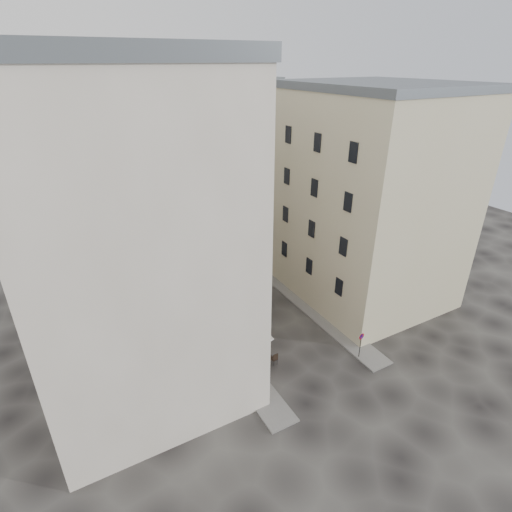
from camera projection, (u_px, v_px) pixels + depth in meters
ground at (286, 341)px, 31.68m from camera, size 90.00×90.00×0.00m
sidewalk_left at (214, 330)px, 32.85m from camera, size 2.00×22.00×0.12m
sidewalk_right at (310, 307)px, 35.96m from camera, size 2.00×18.00×0.12m
building_left at (124, 234)px, 24.92m from camera, size 12.20×16.20×20.60m
building_right at (369, 197)px, 34.85m from camera, size 12.20×14.20×18.60m
building_back at (183, 173)px, 42.03m from camera, size 18.20×10.20×18.60m
cafe_storefront at (231, 331)px, 29.77m from camera, size 1.74×7.30×3.50m
stone_steps at (221, 271)px, 41.37m from camera, size 9.00×3.15×0.80m
bollard_near at (256, 357)px, 29.26m from camera, size 0.12×0.12×0.98m
bollard_mid at (235, 331)px, 32.00m from camera, size 0.12×0.12×0.98m
bollard_far at (218, 310)px, 34.75m from camera, size 0.12×0.12×0.98m
no_parking_sign at (361, 341)px, 29.23m from camera, size 0.51×0.12×2.24m
bistro_table_a at (268, 360)px, 28.92m from camera, size 1.42×0.66×1.00m
bistro_table_b at (255, 358)px, 29.20m from camera, size 1.36×0.64×0.96m
bistro_table_c at (238, 338)px, 31.22m from camera, size 1.40×0.66×0.99m
bistro_table_d at (234, 330)px, 32.28m from camera, size 1.31×0.61×0.92m
bistro_table_e at (223, 316)px, 34.01m from camera, size 1.36×0.64×0.96m
pedestrian at (237, 329)px, 31.65m from camera, size 0.76×0.65×1.77m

